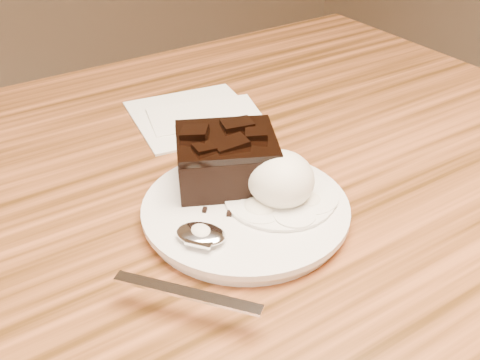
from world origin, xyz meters
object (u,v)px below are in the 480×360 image
plate (246,212)px  ice_cream_scoop (281,179)px  spoon (201,236)px  napkin (194,115)px  brownie (227,162)px

plate → ice_cream_scoop: size_ratio=2.95×
spoon → napkin: spoon is taller
brownie → napkin: size_ratio=0.64×
spoon → napkin: size_ratio=1.19×
plate → brownie: size_ratio=2.07×
plate → ice_cream_scoop: ice_cream_scoop is taller
brownie → spoon: size_ratio=0.54×
brownie → ice_cream_scoop: 0.06m
plate → brownie: (0.01, 0.05, 0.03)m
spoon → brownie: bearing=6.0°
ice_cream_scoop → spoon: 0.10m
spoon → napkin: 0.28m
ice_cream_scoop → plate: bearing=163.8°
plate → napkin: plate is taller
brownie → spoon: 0.10m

